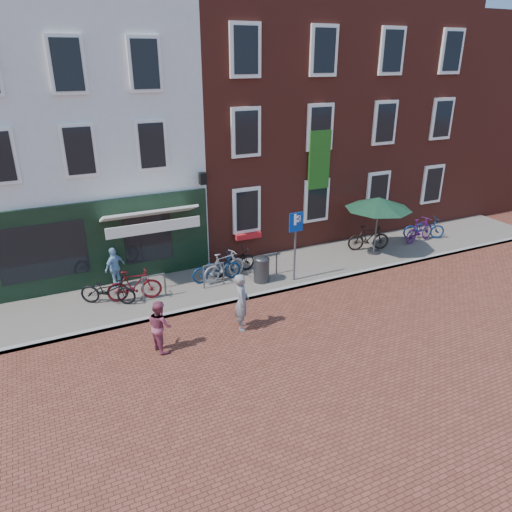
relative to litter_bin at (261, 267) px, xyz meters
name	(u,v)px	position (x,y,z in m)	size (l,w,h in m)	color
ground	(270,295)	(-0.11, -0.89, -0.61)	(80.00, 80.00, 0.00)	brown
sidewalk	(276,271)	(0.89, 0.61, -0.56)	(24.00, 3.00, 0.10)	slate
building_stucco	(67,135)	(-5.11, 6.11, 3.89)	(8.00, 8.00, 9.00)	silver
building_brick_mid	(239,113)	(1.89, 6.11, 4.39)	(6.00, 8.00, 10.00)	maroon
building_brick_right	(355,107)	(7.89, 6.11, 4.39)	(6.00, 8.00, 10.00)	maroon
filler_right	(454,112)	(14.39, 6.11, 3.89)	(7.00, 8.00, 9.00)	maroon
litter_bin	(261,267)	(0.00, 0.00, 0.00)	(0.54, 0.54, 0.99)	#37383A
parking_sign	(296,235)	(1.06, -0.40, 1.15)	(0.50, 0.08, 2.43)	#4C4C4F
parasol	(379,201)	(5.10, 0.41, 1.59)	(2.52, 2.52, 2.34)	#4C4C4F
woman	(242,302)	(-1.78, -2.37, 0.23)	(0.62, 0.41, 1.69)	slate
boy	(160,326)	(-4.14, -2.43, 0.10)	(0.69, 0.54, 1.43)	#933C53
cafe_person	(115,267)	(-4.55, 1.71, 0.18)	(0.81, 0.34, 1.39)	#87AFD7
bicycle_0	(108,290)	(-4.99, 0.60, -0.06)	(0.61, 1.74, 0.91)	black
bicycle_1	(134,285)	(-4.19, 0.48, -0.01)	(0.48, 1.69, 1.01)	#550A10
bicycle_2	(217,268)	(-1.36, 0.71, -0.06)	(0.61, 1.74, 0.91)	#092653
bicycle_3	(224,266)	(-1.09, 0.66, -0.01)	(0.48, 1.69, 1.01)	#99999B
bicycle_4	(233,261)	(-0.62, 1.00, -0.06)	(0.61, 1.74, 0.91)	black
bicycle_5	(369,238)	(5.08, 0.78, -0.01)	(0.48, 1.69, 1.01)	black
bicycle_6	(424,228)	(7.99, 0.81, -0.06)	(0.61, 1.74, 0.91)	navy
bicycle_7	(420,230)	(7.57, 0.62, -0.01)	(0.48, 1.69, 1.01)	#4E1254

